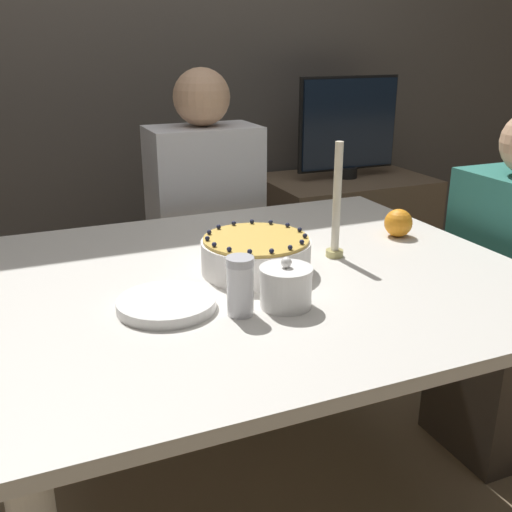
# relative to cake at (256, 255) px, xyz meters

# --- Properties ---
(ground_plane) EXTENTS (12.00, 12.00, 0.00)m
(ground_plane) POSITION_rel_cake_xyz_m (0.01, -0.01, -0.80)
(ground_plane) COLOR #8C7556
(wall_behind) EXTENTS (8.00, 0.05, 2.60)m
(wall_behind) POSITION_rel_cake_xyz_m (0.01, 1.39, 0.50)
(wall_behind) COLOR #4C4742
(wall_behind) RESTS_ON ground_plane
(dining_table) EXTENTS (1.32, 1.15, 0.75)m
(dining_table) POSITION_rel_cake_xyz_m (0.01, -0.01, -0.15)
(dining_table) COLOR beige
(dining_table) RESTS_ON ground_plane
(cake) EXTENTS (0.28, 0.28, 0.10)m
(cake) POSITION_rel_cake_xyz_m (0.00, 0.00, 0.00)
(cake) COLOR white
(cake) RESTS_ON dining_table
(sugar_bowl) EXTENTS (0.12, 0.12, 0.12)m
(sugar_bowl) POSITION_rel_cake_xyz_m (-0.02, -0.22, 0.00)
(sugar_bowl) COLOR white
(sugar_bowl) RESTS_ON dining_table
(sugar_shaker) EXTENTS (0.06, 0.06, 0.13)m
(sugar_shaker) POSITION_rel_cake_xyz_m (-0.13, -0.22, 0.02)
(sugar_shaker) COLOR white
(sugar_shaker) RESTS_ON dining_table
(plate_stack) EXTENTS (0.22, 0.22, 0.02)m
(plate_stack) POSITION_rel_cake_xyz_m (-0.27, -0.13, -0.03)
(plate_stack) COLOR white
(plate_stack) RESTS_ON dining_table
(candle) EXTENTS (0.05, 0.05, 0.31)m
(candle) POSITION_rel_cake_xyz_m (0.24, 0.02, 0.08)
(candle) COLOR tan
(candle) RESTS_ON dining_table
(orange_fruit_0) EXTENTS (0.08, 0.08, 0.08)m
(orange_fruit_0) POSITION_rel_cake_xyz_m (0.50, 0.10, -0.00)
(orange_fruit_0) COLOR orange
(orange_fruit_0) RESTS_ON dining_table
(person_man_blue_shirt) EXTENTS (0.40, 0.34, 1.22)m
(person_man_blue_shirt) POSITION_rel_cake_xyz_m (0.12, 0.76, -0.27)
(person_man_blue_shirt) COLOR #473D33
(person_man_blue_shirt) RESTS_ON ground_plane
(person_woman_floral) EXTENTS (0.34, 0.40, 1.13)m
(person_woman_floral) POSITION_rel_cake_xyz_m (0.87, -0.03, -0.31)
(person_woman_floral) COLOR #473D33
(person_woman_floral) RESTS_ON ground_plane
(side_cabinet) EXTENTS (0.76, 0.52, 0.70)m
(side_cabinet) POSITION_rel_cake_xyz_m (0.93, 1.08, -0.45)
(side_cabinet) COLOR brown
(side_cabinet) RESTS_ON ground_plane
(tv_monitor) EXTENTS (0.50, 0.10, 0.46)m
(tv_monitor) POSITION_rel_cake_xyz_m (0.93, 1.09, 0.14)
(tv_monitor) COLOR black
(tv_monitor) RESTS_ON side_cabinet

